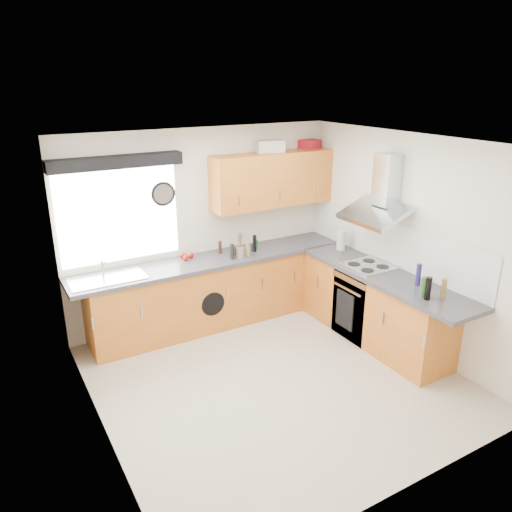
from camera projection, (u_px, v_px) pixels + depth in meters
ground_plane at (275, 379)px, 5.38m from camera, size 3.60×3.60×0.00m
ceiling at (279, 144)px, 4.53m from camera, size 3.60×3.60×0.02m
wall_back at (202, 227)px, 6.42m from camera, size 3.60×0.02×2.50m
wall_front at (415, 353)px, 3.49m from camera, size 3.60×0.02×2.50m
wall_left at (93, 312)px, 4.11m from camera, size 0.02×3.60×2.50m
wall_right at (408, 243)px, 5.81m from camera, size 0.02×3.60×2.50m
window at (119, 215)px, 5.82m from camera, size 1.40×0.02×1.10m
window_blind at (116, 162)px, 5.53m from camera, size 1.50×0.18×0.14m
splashback at (388, 242)px, 6.07m from camera, size 0.01×3.00×0.54m
base_cab_back at (207, 294)px, 6.42m from camera, size 3.00×0.58×0.86m
base_cab_corner at (308, 272)px, 7.16m from camera, size 0.60×0.60×0.86m
base_cab_right at (374, 307)px, 6.07m from camera, size 0.58×2.10×0.86m
worktop_back at (213, 260)px, 6.30m from camera, size 3.60×0.62×0.05m
worktop_right at (386, 277)px, 5.79m from camera, size 0.62×2.42×0.05m
sink at (107, 275)px, 5.65m from camera, size 0.84×0.46×0.10m
oven at (365, 303)px, 6.19m from camera, size 0.56×0.58×0.85m
hob_plate at (368, 266)px, 6.02m from camera, size 0.52×0.52×0.01m
extractor_hood at (380, 196)px, 5.78m from camera, size 0.52×0.78×0.66m
upper_cabinets at (272, 179)px, 6.54m from camera, size 1.70×0.35×0.70m
washing_machine at (203, 295)px, 6.40m from camera, size 0.59×0.57×0.85m
wall_clock at (164, 194)px, 6.00m from camera, size 0.30×0.04×0.30m
casserole at (269, 146)px, 6.47m from camera, size 0.41×0.33×0.15m
storage_box at (310, 144)px, 6.79m from camera, size 0.31×0.28×0.12m
utensil_pot at (240, 253)px, 6.29m from camera, size 0.11×0.11×0.14m
kitchen_roll at (341, 240)px, 6.58m from camera, size 0.15×0.15×0.25m
tomato_cluster at (186, 256)px, 6.26m from camera, size 0.20×0.20×0.08m
jar_0 at (220, 247)px, 6.46m from camera, size 0.04×0.04×0.16m
jar_1 at (232, 252)px, 6.24m from camera, size 0.05×0.05×0.19m
jar_2 at (254, 248)px, 6.54m from camera, size 0.07×0.07×0.09m
jar_3 at (236, 251)px, 6.37m from camera, size 0.06×0.06×0.13m
jar_4 at (248, 249)px, 6.34m from camera, size 0.05×0.05×0.20m
jar_5 at (255, 243)px, 6.51m from camera, size 0.05×0.05×0.22m
jar_6 at (257, 243)px, 6.70m from camera, size 0.04×0.04×0.10m
bottle_0 at (418, 275)px, 5.44m from camera, size 0.06×0.06×0.25m
bottle_1 at (444, 289)px, 5.12m from camera, size 0.05×0.05×0.22m
bottle_2 at (424, 287)px, 5.15m from camera, size 0.07×0.07×0.22m
bottle_3 at (428, 289)px, 5.09m from camera, size 0.06×0.06×0.25m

